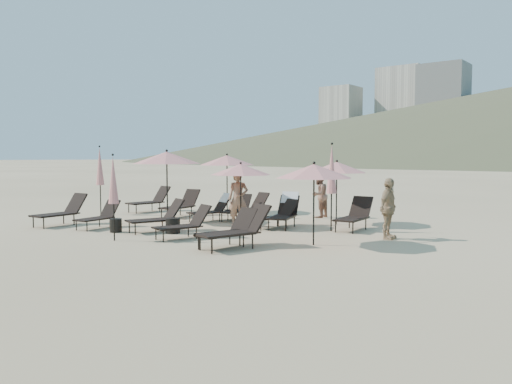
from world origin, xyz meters
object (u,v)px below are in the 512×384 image
Objects in this scene: umbrella_closed_2 at (100,167)px; lounger_12 at (276,215)px; umbrella_closed_1 at (332,170)px; beachgoer_b at (319,195)px; lounger_10 at (285,211)px; lounger_11 at (354,215)px; side_table_1 at (173,226)px; umbrella_open_4 at (337,167)px; side_table_0 at (116,225)px; lounger_7 at (181,204)px; beachgoer_c at (388,209)px; lounger_8 at (213,208)px; umbrella_open_1 at (241,170)px; lounger_4 at (229,230)px; umbrella_open_2 at (314,171)px; lounger_6 at (150,200)px; lounger_3 at (184,223)px; umbrella_open_0 at (167,158)px; lounger_2 at (158,217)px; lounger_5 at (237,228)px; umbrella_open_3 at (227,160)px; umbrella_closed_0 at (113,180)px; lounger_1 at (99,216)px; lounger_9 at (249,207)px; lounger_13 at (237,208)px; lounger_0 at (61,211)px; beachgoer_a at (238,199)px.

lounger_12 is at bearing 8.88° from umbrella_closed_2.
beachgoer_b is at bearing 126.89° from umbrella_closed_1.
lounger_10 reaches higher than lounger_11.
umbrella_open_4 is at bearing 58.78° from side_table_1.
side_table_0 is at bearing -140.27° from umbrella_closed_1.
lounger_7 is 1.08× the size of beachgoer_c.
umbrella_open_1 is (1.75, -0.57, 1.39)m from lounger_8.
umbrella_open_2 is at bearing 52.60° from lounger_4.
umbrella_closed_1 is 3.58m from beachgoer_b.
lounger_11 is 1.06× the size of beachgoer_c.
umbrella_open_1 is at bearing -4.96° from lounger_6.
lounger_3 is 3.70× the size of side_table_1.
lounger_10 is at bearing -121.80° from umbrella_open_4.
side_table_1 is at bearing -38.76° from umbrella_open_0.
umbrella_open_1 is (1.35, 2.30, 1.40)m from lounger_2.
lounger_5 is 4.71m from lounger_11.
umbrella_open_3 reaches higher than beachgoer_b.
side_table_1 is at bearing -140.24° from lounger_11.
umbrella_closed_2 is (-3.43, -3.60, -0.24)m from umbrella_open_3.
umbrella_open_3 reaches higher than umbrella_closed_0.
lounger_11 reaches higher than lounger_12.
umbrella_open_1 is (3.62, -0.84, 1.38)m from lounger_7.
lounger_1 is 3.43× the size of side_table_1.
lounger_8 is 0.61× the size of umbrella_closed_2.
beachgoer_c is (5.69, 4.77, -0.79)m from umbrella_closed_0.
lounger_10 is (2.25, -0.97, 0.09)m from lounger_9.
lounger_7 is 2.40m from lounger_13.
lounger_3 is (3.59, 0.25, 0.02)m from lounger_1.
umbrella_open_1 is at bearing -160.05° from umbrella_closed_1.
lounger_9 is (0.63, 1.26, -0.02)m from lounger_8.
umbrella_open_3 is (-3.17, 2.95, 0.27)m from umbrella_open_1.
lounger_5 reaches higher than lounger_4.
lounger_0 is 1.05× the size of lounger_9.
lounger_0 is 9.49m from lounger_11.
umbrella_open_3 is (1.74, 6.27, 1.64)m from lounger_0.
lounger_0 is 0.72× the size of umbrella_open_0.
lounger_10 is (-1.19, 3.82, 0.03)m from lounger_5.
umbrella_closed_1 is at bearing 35.39° from beachgoer_b.
side_table_1 is 6.18m from beachgoer_b.
beachgoer_b is at bearing 76.74° from side_table_1.
lounger_9 is 0.69× the size of umbrella_open_0.
umbrella_open_1 is (-2.05, 2.93, 1.41)m from lounger_4.
beachgoer_c is at bearing -22.42° from lounger_10.
lounger_8 is 0.70× the size of umbrella_closed_0.
umbrella_closed_0 is (0.35, -1.82, 1.18)m from lounger_2.
lounger_8 is 1.71m from beachgoer_a.
side_table_1 is (-1.86, -3.11, -0.30)m from lounger_10.
umbrella_closed_2 is (-5.24, 1.65, 1.43)m from lounger_2.
lounger_5 is 9.31m from umbrella_closed_2.
lounger_10 reaches higher than side_table_0.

